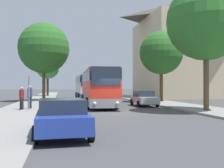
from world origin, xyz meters
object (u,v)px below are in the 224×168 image
at_px(bus_stop_sign, 29,89).
at_px(pedestrian_waiting_near, 30,97).
at_px(tree_left_far, 44,48).
at_px(tree_right_mid, 206,21).
at_px(parked_car_left_curb, 62,116).
at_px(tree_left_near, 48,67).
at_px(tree_right_near, 161,53).
at_px(parked_car_right_near, 144,98).
at_px(bus_middle, 86,87).
at_px(pedestrian_waiting_far, 22,98).
at_px(bus_front, 98,87).

bearing_deg(bus_stop_sign, pedestrian_waiting_near, 94.19).
relative_size(tree_left_far, tree_right_mid, 1.02).
relative_size(parked_car_left_curb, tree_left_far, 0.45).
relative_size(tree_left_near, tree_right_near, 0.88).
distance_m(bus_stop_sign, pedestrian_waiting_near, 1.76).
xyz_separation_m(parked_car_right_near, tree_left_far, (-10.04, 9.77, 5.99)).
bearing_deg(parked_car_left_curb, bus_middle, 80.09).
xyz_separation_m(parked_car_right_near, pedestrian_waiting_far, (-10.88, -3.30, 0.25)).
distance_m(parked_car_left_curb, pedestrian_waiting_far, 11.14).
height_order(pedestrian_waiting_far, tree_left_near, tree_left_near).
relative_size(parked_car_right_near, bus_stop_sign, 1.76).
bearing_deg(tree_right_mid, tree_left_far, 127.96).
relative_size(pedestrian_waiting_near, pedestrian_waiting_far, 1.07).
height_order(tree_left_near, tree_left_far, tree_left_far).
height_order(pedestrian_waiting_far, tree_right_near, tree_right_near).
relative_size(bus_middle, pedestrian_waiting_far, 6.27).
xyz_separation_m(pedestrian_waiting_near, pedestrian_waiting_far, (-0.51, -0.83, -0.07)).
height_order(bus_front, tree_left_far, tree_left_far).
xyz_separation_m(bus_middle, tree_right_mid, (6.95, -21.08, 4.94)).
xyz_separation_m(bus_middle, pedestrian_waiting_near, (-6.14, -16.97, -0.76)).
relative_size(bus_middle, parked_car_left_curb, 2.48).
height_order(bus_stop_sign, tree_right_mid, tree_right_mid).
bearing_deg(tree_right_mid, bus_middle, 108.25).
bearing_deg(bus_front, parked_car_right_near, -7.48).
height_order(parked_car_right_near, tree_left_near, tree_left_near).
height_order(bus_stop_sign, tree_left_far, tree_left_far).
distance_m(bus_middle, bus_stop_sign, 19.56).
xyz_separation_m(bus_front, tree_right_near, (8.41, 4.80, 4.15)).
distance_m(parked_car_left_curb, bus_stop_sign, 10.24).
relative_size(tree_left_near, tree_left_far, 0.76).
relative_size(bus_stop_sign, tree_left_far, 0.26).
xyz_separation_m(bus_middle, pedestrian_waiting_far, (-6.65, -17.80, -0.83)).
xyz_separation_m(bus_front, parked_car_right_near, (4.41, -0.72, -1.06)).
bearing_deg(tree_right_mid, parked_car_left_curb, -144.92).
bearing_deg(parked_car_right_near, tree_right_mid, 114.88).
distance_m(pedestrian_waiting_far, tree_left_far, 14.30).
bearing_deg(tree_left_near, parked_car_right_near, -68.24).
relative_size(pedestrian_waiting_far, tree_right_mid, 0.18).
xyz_separation_m(bus_front, pedestrian_waiting_near, (-5.97, -3.20, -0.74)).
bearing_deg(bus_stop_sign, bus_middle, 72.07).
relative_size(tree_right_near, tree_right_mid, 0.88).
xyz_separation_m(parked_car_left_curb, tree_left_near, (-2.45, 39.94, 4.70)).
relative_size(bus_stop_sign, pedestrian_waiting_near, 1.36).
height_order(parked_car_left_curb, bus_stop_sign, bus_stop_sign).
xyz_separation_m(bus_front, tree_right_mid, (7.12, -7.30, 4.96)).
height_order(parked_car_left_curb, pedestrian_waiting_far, pedestrian_waiting_far).
xyz_separation_m(bus_front, parked_car_left_curb, (-3.48, -14.75, -1.08)).
distance_m(bus_middle, tree_right_mid, 22.74).
bearing_deg(pedestrian_waiting_far, tree_right_mid, 32.19).
distance_m(parked_car_left_curb, pedestrian_waiting_near, 11.83).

